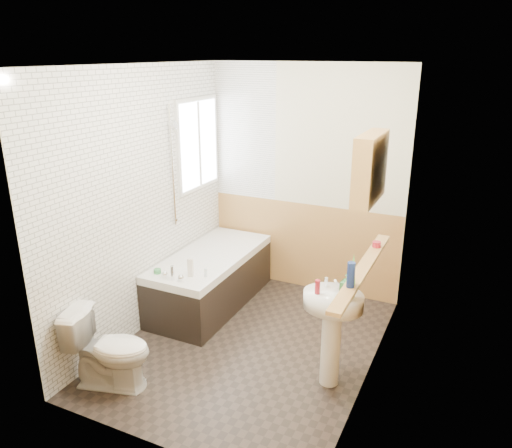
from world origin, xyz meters
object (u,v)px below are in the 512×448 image
object	(u,v)px
bathtub	(211,278)
toilet	(110,349)
sink	(332,320)
medicine_cabinet	(370,168)
pine_shelf	(363,269)

from	to	relation	value
bathtub	toilet	size ratio (longest dim) A/B	2.34
bathtub	toilet	distance (m)	1.56
sink	medicine_cabinet	xyz separation A→B (m)	(0.17, 0.15, 1.21)
sink	pine_shelf	size ratio (longest dim) A/B	0.61
bathtub	sink	xyz separation A→B (m)	(1.57, -0.77, 0.28)
bathtub	pine_shelf	distance (m)	2.05
bathtub	medicine_cabinet	size ratio (longest dim) A/B	2.83
toilet	sink	xyz separation A→B (m)	(1.60, 0.79, 0.25)
bathtub	pine_shelf	size ratio (longest dim) A/B	1.03
bathtub	pine_shelf	world-z (taller)	pine_shelf
bathtub	medicine_cabinet	bearing A→B (deg)	-19.64
bathtub	sink	bearing A→B (deg)	-26.27
pine_shelf	toilet	bearing A→B (deg)	-154.94
pine_shelf	bathtub	bearing A→B (deg)	157.89
toilet	sink	distance (m)	1.80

